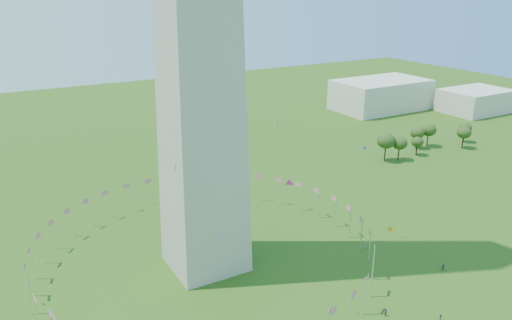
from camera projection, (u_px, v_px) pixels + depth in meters
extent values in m
cylinder|color=silver|center=(336.00, 212.00, 140.26)|extent=(0.24, 0.24, 9.00)
cylinder|color=silver|center=(319.00, 204.00, 145.65)|extent=(0.24, 0.24, 9.00)
cylinder|color=silver|center=(301.00, 197.00, 150.32)|extent=(0.24, 0.24, 9.00)
cylinder|color=silver|center=(281.00, 192.00, 154.11)|extent=(0.24, 0.24, 9.00)
cylinder|color=silver|center=(261.00, 188.00, 156.91)|extent=(0.24, 0.24, 9.00)
cylinder|color=silver|center=(240.00, 186.00, 158.63)|extent=(0.24, 0.24, 9.00)
cylinder|color=silver|center=(218.00, 185.00, 159.23)|extent=(0.24, 0.24, 9.00)
cylinder|color=silver|center=(196.00, 186.00, 158.68)|extent=(0.24, 0.24, 9.00)
cylinder|color=silver|center=(174.00, 188.00, 157.01)|extent=(0.24, 0.24, 9.00)
cylinder|color=silver|center=(152.00, 192.00, 154.25)|extent=(0.24, 0.24, 9.00)
cylinder|color=silver|center=(131.00, 197.00, 150.50)|extent=(0.24, 0.24, 9.00)
cylinder|color=silver|center=(110.00, 204.00, 145.87)|extent=(0.24, 0.24, 9.00)
cylinder|color=silver|center=(90.00, 212.00, 140.51)|extent=(0.24, 0.24, 9.00)
cylinder|color=silver|center=(72.00, 222.00, 134.56)|extent=(0.24, 0.24, 9.00)
cylinder|color=silver|center=(55.00, 234.00, 128.22)|extent=(0.24, 0.24, 9.00)
cylinder|color=silver|center=(42.00, 247.00, 121.68)|extent=(0.24, 0.24, 9.00)
cylinder|color=silver|center=(32.00, 262.00, 115.13)|extent=(0.24, 0.24, 9.00)
cylinder|color=silver|center=(27.00, 279.00, 108.77)|extent=(0.24, 0.24, 9.00)
cylinder|color=silver|center=(28.00, 296.00, 102.81)|extent=(0.24, 0.24, 9.00)
cylinder|color=silver|center=(36.00, 313.00, 97.41)|extent=(0.24, 0.24, 9.00)
cylinder|color=silver|center=(349.00, 314.00, 97.19)|extent=(0.24, 0.24, 9.00)
cylinder|color=silver|center=(364.00, 297.00, 102.56)|extent=(0.24, 0.24, 9.00)
cylinder|color=silver|center=(372.00, 279.00, 108.50)|extent=(0.24, 0.24, 9.00)
cylinder|color=silver|center=(373.00, 263.00, 114.84)|extent=(0.24, 0.24, 9.00)
cylinder|color=silver|center=(370.00, 248.00, 121.39)|extent=(0.24, 0.24, 9.00)
cylinder|color=silver|center=(362.00, 234.00, 127.94)|extent=(0.24, 0.24, 9.00)
cylinder|color=silver|center=(350.00, 223.00, 134.29)|extent=(0.24, 0.24, 9.00)
cube|color=beige|center=(381.00, 95.00, 272.39)|extent=(50.00, 30.00, 16.00)
cube|color=beige|center=(476.00, 101.00, 267.24)|extent=(35.00, 25.00, 12.00)
imported|color=#2B1747|center=(386.00, 312.00, 103.41)|extent=(0.73, 0.55, 1.82)
imported|color=gray|center=(365.00, 245.00, 130.21)|extent=(0.58, 0.84, 1.71)
imported|color=black|center=(441.00, 318.00, 102.01)|extent=(1.08, 0.97, 1.46)
imported|color=#34194C|center=(443.00, 267.00, 120.06)|extent=(0.98, 0.92, 1.60)
plane|color=#CC2699|center=(289.00, 183.00, 108.59)|extent=(1.50, 2.24, 2.42)
plane|color=blue|center=(175.00, 169.00, 81.20)|extent=(0.97, 1.60, 1.80)
plane|color=orange|center=(210.00, 239.00, 93.61)|extent=(1.31, 0.08, 1.31)
plane|color=green|center=(296.00, 190.00, 94.27)|extent=(1.70, 1.11, 1.67)
plane|color=blue|center=(278.00, 124.00, 113.16)|extent=(0.97, 0.82, 1.27)
plane|color=orange|center=(390.00, 229.00, 127.39)|extent=(0.94, 1.45, 1.72)
plane|color=white|center=(297.00, 227.00, 115.21)|extent=(2.21, 0.97, 2.13)
plane|color=blue|center=(365.00, 148.00, 126.34)|extent=(1.26, 0.27, 1.24)
plane|color=#CC2699|center=(361.00, 183.00, 109.70)|extent=(1.75, 2.01, 2.02)
ellipsoid|color=#34551C|center=(386.00, 148.00, 192.30)|extent=(7.08, 7.08, 11.06)
ellipsoid|color=#34551C|center=(399.00, 149.00, 193.71)|extent=(5.94, 5.94, 9.29)
ellipsoid|color=#34551C|center=(417.00, 146.00, 199.55)|extent=(4.81, 4.81, 7.51)
ellipsoid|color=#34551C|center=(417.00, 138.00, 207.51)|extent=(5.82, 5.82, 9.09)
ellipsoid|color=#34551C|center=(428.00, 135.00, 209.96)|extent=(6.26, 6.26, 9.78)
ellipsoid|color=#34551C|center=(463.00, 138.00, 207.76)|extent=(5.83, 5.83, 9.12)
ellipsoid|color=#34551C|center=(464.00, 133.00, 215.78)|extent=(5.46, 5.46, 8.53)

